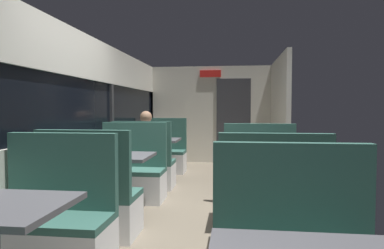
{
  "coord_description": "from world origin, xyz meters",
  "views": [
    {
      "loc": [
        0.54,
        -3.93,
        1.31
      ],
      "look_at": [
        -0.32,
        3.19,
        0.96
      ],
      "focal_mm": 31.74,
      "sensor_mm": 36.0,
      "label": 1
    }
  ],
  "objects_px": {
    "bench_rear_aisle_facing_end": "(272,218)",
    "bench_rear_aisle_facing_entry": "(260,183)",
    "dining_table_mid_window": "(114,163)",
    "dining_table_far_window": "(154,144)",
    "bench_far_window_facing_entry": "(162,156)",
    "bench_near_window_facing_entry": "(53,230)",
    "bench_far_window_facing_end": "(145,168)",
    "bench_mid_window_facing_entry": "(132,177)",
    "bench_mid_window_facing_end": "(91,204)",
    "seated_passenger": "(146,155)",
    "dining_table_rear_aisle": "(265,169)"
  },
  "relations": [
    {
      "from": "bench_near_window_facing_entry",
      "to": "bench_mid_window_facing_end",
      "type": "relative_size",
      "value": 1.0
    },
    {
      "from": "bench_mid_window_facing_entry",
      "to": "dining_table_rear_aisle",
      "type": "bearing_deg",
      "value": -26.68
    },
    {
      "from": "dining_table_rear_aisle",
      "to": "bench_near_window_facing_entry",
      "type": "bearing_deg",
      "value": -145.67
    },
    {
      "from": "bench_near_window_facing_entry",
      "to": "dining_table_mid_window",
      "type": "bearing_deg",
      "value": 90.0
    },
    {
      "from": "bench_mid_window_facing_end",
      "to": "bench_rear_aisle_facing_end",
      "type": "xyz_separation_m",
      "value": [
        1.79,
        -0.2,
        0.0
      ]
    },
    {
      "from": "bench_far_window_facing_entry",
      "to": "seated_passenger",
      "type": "relative_size",
      "value": 0.87
    },
    {
      "from": "bench_mid_window_facing_entry",
      "to": "bench_rear_aisle_facing_end",
      "type": "relative_size",
      "value": 1.0
    },
    {
      "from": "bench_far_window_facing_end",
      "to": "bench_far_window_facing_entry",
      "type": "bearing_deg",
      "value": 90.0
    },
    {
      "from": "dining_table_mid_window",
      "to": "bench_mid_window_facing_end",
      "type": "relative_size",
      "value": 0.82
    },
    {
      "from": "seated_passenger",
      "to": "bench_far_window_facing_entry",
      "type": "bearing_deg",
      "value": 90.0
    },
    {
      "from": "dining_table_far_window",
      "to": "dining_table_rear_aisle",
      "type": "bearing_deg",
      "value": -52.37
    },
    {
      "from": "bench_near_window_facing_entry",
      "to": "bench_far_window_facing_end",
      "type": "distance_m",
      "value": 2.85
    },
    {
      "from": "bench_near_window_facing_entry",
      "to": "dining_table_far_window",
      "type": "bearing_deg",
      "value": 90.0
    },
    {
      "from": "dining_table_mid_window",
      "to": "bench_rear_aisle_facing_end",
      "type": "bearing_deg",
      "value": -26.68
    },
    {
      "from": "dining_table_mid_window",
      "to": "dining_table_far_window",
      "type": "distance_m",
      "value": 2.12
    },
    {
      "from": "bench_mid_window_facing_end",
      "to": "seated_passenger",
      "type": "height_order",
      "value": "seated_passenger"
    },
    {
      "from": "bench_near_window_facing_entry",
      "to": "bench_far_window_facing_end",
      "type": "relative_size",
      "value": 1.0
    },
    {
      "from": "bench_mid_window_facing_entry",
      "to": "bench_far_window_facing_entry",
      "type": "bearing_deg",
      "value": 90.0
    },
    {
      "from": "bench_rear_aisle_facing_end",
      "to": "bench_rear_aisle_facing_entry",
      "type": "distance_m",
      "value": 1.4
    },
    {
      "from": "dining_table_mid_window",
      "to": "bench_far_window_facing_entry",
      "type": "height_order",
      "value": "bench_far_window_facing_entry"
    },
    {
      "from": "bench_mid_window_facing_entry",
      "to": "bench_rear_aisle_facing_entry",
      "type": "height_order",
      "value": "same"
    },
    {
      "from": "dining_table_mid_window",
      "to": "bench_mid_window_facing_end",
      "type": "distance_m",
      "value": 0.77
    },
    {
      "from": "dining_table_far_window",
      "to": "bench_far_window_facing_end",
      "type": "relative_size",
      "value": 0.82
    },
    {
      "from": "bench_far_window_facing_entry",
      "to": "bench_near_window_facing_entry",
      "type": "bearing_deg",
      "value": -90.0
    },
    {
      "from": "dining_table_far_window",
      "to": "bench_mid_window_facing_entry",
      "type": "bearing_deg",
      "value": -90.0
    },
    {
      "from": "bench_rear_aisle_facing_entry",
      "to": "dining_table_rear_aisle",
      "type": "bearing_deg",
      "value": -90.0
    },
    {
      "from": "bench_rear_aisle_facing_end",
      "to": "seated_passenger",
      "type": "xyz_separation_m",
      "value": [
        -1.79,
        2.39,
        0.21
      ]
    },
    {
      "from": "bench_near_window_facing_entry",
      "to": "bench_mid_window_facing_entry",
      "type": "relative_size",
      "value": 1.0
    },
    {
      "from": "bench_far_window_facing_end",
      "to": "bench_rear_aisle_facing_entry",
      "type": "bearing_deg",
      "value": -27.28
    },
    {
      "from": "bench_mid_window_facing_end",
      "to": "dining_table_far_window",
      "type": "xyz_separation_m",
      "value": [
        0.0,
        2.82,
        0.31
      ]
    },
    {
      "from": "bench_far_window_facing_end",
      "to": "dining_table_rear_aisle",
      "type": "relative_size",
      "value": 1.22
    },
    {
      "from": "bench_far_window_facing_entry",
      "to": "dining_table_mid_window",
      "type": "bearing_deg",
      "value": -90.0
    },
    {
      "from": "dining_table_far_window",
      "to": "bench_rear_aisle_facing_entry",
      "type": "height_order",
      "value": "bench_rear_aisle_facing_entry"
    },
    {
      "from": "dining_table_far_window",
      "to": "bench_rear_aisle_facing_end",
      "type": "bearing_deg",
      "value": -59.36
    },
    {
      "from": "bench_mid_window_facing_end",
      "to": "dining_table_rear_aisle",
      "type": "relative_size",
      "value": 1.22
    },
    {
      "from": "dining_table_mid_window",
      "to": "dining_table_rear_aisle",
      "type": "bearing_deg",
      "value": -6.38
    },
    {
      "from": "bench_mid_window_facing_end",
      "to": "bench_far_window_facing_entry",
      "type": "distance_m",
      "value": 3.52
    },
    {
      "from": "dining_table_far_window",
      "to": "seated_passenger",
      "type": "bearing_deg",
      "value": -90.0
    },
    {
      "from": "bench_far_window_facing_end",
      "to": "dining_table_rear_aisle",
      "type": "height_order",
      "value": "bench_far_window_facing_end"
    },
    {
      "from": "dining_table_far_window",
      "to": "bench_far_window_facing_end",
      "type": "height_order",
      "value": "bench_far_window_facing_end"
    },
    {
      "from": "bench_mid_window_facing_end",
      "to": "bench_far_window_facing_end",
      "type": "relative_size",
      "value": 1.0
    },
    {
      "from": "bench_rear_aisle_facing_end",
      "to": "seated_passenger",
      "type": "bearing_deg",
      "value": 126.78
    },
    {
      "from": "bench_near_window_facing_entry",
      "to": "seated_passenger",
      "type": "height_order",
      "value": "seated_passenger"
    },
    {
      "from": "bench_near_window_facing_entry",
      "to": "seated_passenger",
      "type": "relative_size",
      "value": 0.87
    },
    {
      "from": "bench_rear_aisle_facing_end",
      "to": "bench_rear_aisle_facing_entry",
      "type": "relative_size",
      "value": 1.0
    },
    {
      "from": "bench_near_window_facing_entry",
      "to": "bench_mid_window_facing_end",
      "type": "bearing_deg",
      "value": 90.0
    },
    {
      "from": "bench_far_window_facing_end",
      "to": "bench_rear_aisle_facing_end",
      "type": "bearing_deg",
      "value": -52.37
    },
    {
      "from": "bench_mid_window_facing_entry",
      "to": "dining_table_mid_window",
      "type": "bearing_deg",
      "value": -90.0
    },
    {
      "from": "dining_table_far_window",
      "to": "bench_rear_aisle_facing_end",
      "type": "xyz_separation_m",
      "value": [
        1.79,
        -3.02,
        -0.31
      ]
    },
    {
      "from": "bench_rear_aisle_facing_entry",
      "to": "bench_mid_window_facing_entry",
      "type": "bearing_deg",
      "value": 173.62
    }
  ]
}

